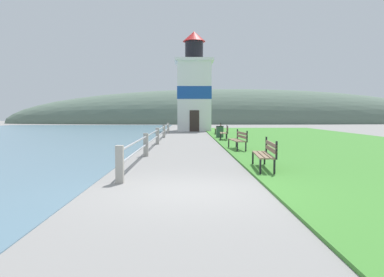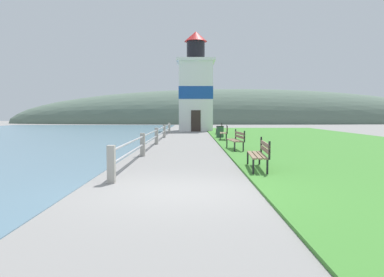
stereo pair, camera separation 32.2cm
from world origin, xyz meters
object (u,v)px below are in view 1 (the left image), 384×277
park_bench_near (266,152)px  trash_bin (220,132)px  park_bench_by_lighthouse (219,128)px  park_bench_midway (239,139)px  park_bench_far (225,132)px  lighthouse (194,89)px

park_bench_near → trash_bin: (-0.06, 14.65, -0.12)m
park_bench_near → park_bench_by_lighthouse: same height
park_bench_midway → park_bench_far: (0.03, 6.45, -0.00)m
park_bench_midway → trash_bin: size_ratio=2.37×
park_bench_far → lighthouse: bearing=-78.7°
park_bench_by_lighthouse → trash_bin: bearing=89.4°
park_bench_near → lighthouse: lighthouse is taller
park_bench_far → park_bench_by_lighthouse: 6.69m
park_bench_midway → park_bench_far: bearing=-94.9°
park_bench_far → park_bench_by_lighthouse: size_ratio=0.92×
park_bench_near → park_bench_by_lighthouse: size_ratio=1.06×
park_bench_by_lighthouse → trash_bin: park_bench_by_lighthouse is taller
park_bench_near → lighthouse: 26.29m
park_bench_midway → park_bench_near: bearing=85.0°
park_bench_midway → trash_bin: (-0.10, 8.64, -0.12)m
park_bench_by_lighthouse → lighthouse: 7.92m
park_bench_near → trash_bin: bearing=-85.6°
trash_bin → park_bench_midway: bearing=-89.3°
park_bench_midway → lighthouse: 20.36m
park_bench_midway → park_bench_far: same height
park_bench_near → park_bench_midway: (0.04, 6.01, -0.00)m
park_bench_near → park_bench_midway: 6.01m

